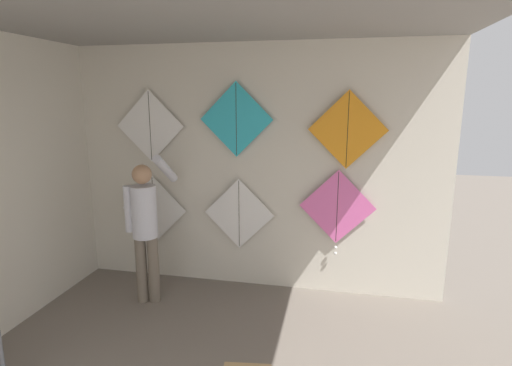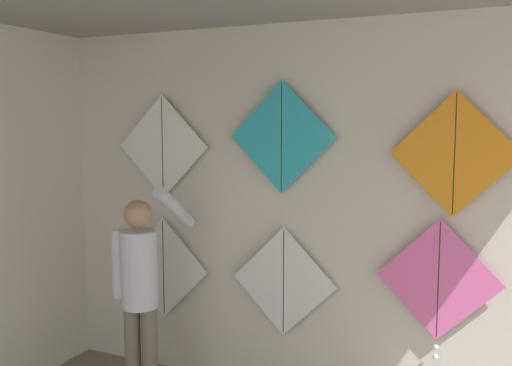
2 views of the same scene
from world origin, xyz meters
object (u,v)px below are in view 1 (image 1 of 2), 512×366
Objects in this scene: kite_1 at (239,214)px; kite_5 at (348,130)px; kite_0 at (154,209)px; kite_2 at (337,208)px; kite_4 at (236,119)px; kite_3 at (150,126)px; shopkeeper at (145,221)px.

kite_5 is at bearing 0.00° from kite_1.
kite_0 is 0.86× the size of kite_2.
kite_0 is 2.46m from kite_5.
kite_2 reaches higher than kite_1.
kite_5 is (1.21, 0.00, -0.09)m from kite_4.
kite_1 is 1.12m from kite_2.
kite_3 is at bearing 180.00° from kite_4.
kite_5 is (2.07, 0.58, 0.96)m from shopkeeper.
kite_3 is at bearing 94.90° from shopkeeper.
kite_4 is at bearing 180.00° from kite_5.
kite_5 reaches higher than kite_0.
kite_4 reaches higher than shopkeeper.
kite_0 is 2.19m from kite_2.
kite_3 is (-0.17, 0.58, 0.96)m from shopkeeper.
shopkeeper is 1.97× the size of kite_3.
kite_3 is at bearing 180.00° from kite_1.
kite_3 is at bearing 179.99° from kite_2.
kite_3 reaches higher than shopkeeper.
shopkeeper is 1.06m from kite_1.
kite_3 is at bearing 180.00° from kite_5.
kite_1 is (0.89, 0.58, -0.03)m from shopkeeper.
kite_4 is (-0.03, 0.00, 1.08)m from kite_1.
kite_5 is at bearing 0.26° from kite_2.
kite_5 reaches higher than kite_1.
shopkeeper reaches higher than kite_1.
kite_3 is 1.00× the size of kite_5.
shopkeeper is 2.08m from kite_2.
shopkeeper is at bearing -72.33° from kite_0.
kite_4 reaches higher than kite_0.
kite_5 reaches higher than shopkeeper.
shopkeeper is 0.61m from kite_0.
kite_1 is at bearing 0.00° from kite_4.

